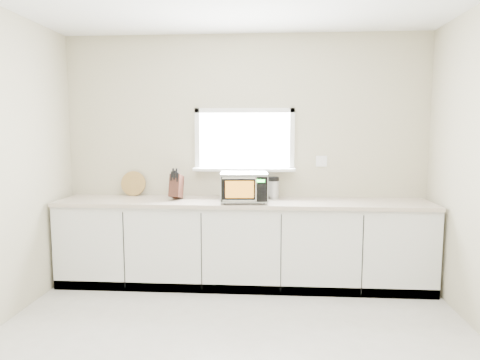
{
  "coord_description": "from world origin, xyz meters",
  "views": [
    {
      "loc": [
        0.28,
        -2.76,
        1.66
      ],
      "look_at": [
        -0.02,
        1.55,
        1.15
      ],
      "focal_mm": 32.0,
      "sensor_mm": 36.0,
      "label": 1
    }
  ],
  "objects": [
    {
      "name": "countertop",
      "position": [
        0.0,
        1.69,
        0.9
      ],
      "size": [
        3.92,
        0.64,
        0.04
      ],
      "primitive_type": "cube",
      "color": "#C0AD9E",
      "rests_on": "cabinets"
    },
    {
      "name": "knife_block",
      "position": [
        -0.72,
        1.72,
        1.07
      ],
      "size": [
        0.13,
        0.24,
        0.34
      ],
      "rotation": [
        0.0,
        0.0,
        -0.09
      ],
      "color": "#462219",
      "rests_on": "countertop"
    },
    {
      "name": "coffee_grinder",
      "position": [
        0.32,
        1.85,
        1.04
      ],
      "size": [
        0.14,
        0.14,
        0.24
      ],
      "rotation": [
        0.0,
        0.0,
        0.02
      ],
      "color": "#AAACB1",
      "rests_on": "countertop"
    },
    {
      "name": "microwave",
      "position": [
        0.02,
        1.6,
        1.08
      ],
      "size": [
        0.5,
        0.41,
        0.31
      ],
      "rotation": [
        0.0,
        0.0,
        0.07
      ],
      "color": "black",
      "rests_on": "countertop"
    },
    {
      "name": "cabinets",
      "position": [
        0.0,
        1.7,
        0.44
      ],
      "size": [
        3.92,
        0.6,
        0.88
      ],
      "primitive_type": "cube",
      "color": "silver",
      "rests_on": "ground"
    },
    {
      "name": "back_wall",
      "position": [
        0.0,
        2.0,
        1.36
      ],
      "size": [
        4.0,
        0.17,
        2.7
      ],
      "color": "#BFB798",
      "rests_on": "ground"
    },
    {
      "name": "cutting_board",
      "position": [
        -1.26,
        1.94,
        1.06
      ],
      "size": [
        0.28,
        0.07,
        0.28
      ],
      "primitive_type": "cylinder",
      "rotation": [
        1.4,
        0.0,
        0.0
      ],
      "color": "#A37F3F",
      "rests_on": "countertop"
    }
  ]
}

